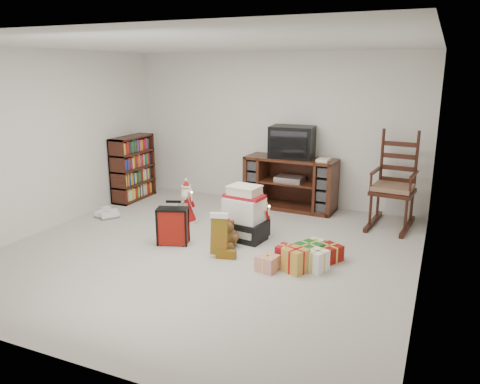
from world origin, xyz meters
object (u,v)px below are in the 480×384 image
(gift_pile, at_px, (244,216))
(mrs_claus_figurine, at_px, (187,206))
(teddy_bear, at_px, (228,234))
(crt_television, at_px, (292,142))
(sneaker_pair, at_px, (107,214))
(bookshelf, at_px, (133,169))
(santa_figurine, at_px, (262,220))
(rocking_chair, at_px, (393,193))
(gift_cluster, at_px, (302,255))
(red_suitcase, at_px, (173,226))
(tv_stand, at_px, (290,183))

(gift_pile, relative_size, mrs_claus_figurine, 1.10)
(teddy_bear, height_order, crt_television, crt_television)
(gift_pile, bearing_deg, sneaker_pair, -172.11)
(bookshelf, height_order, santa_figurine, bookshelf)
(rocking_chair, bearing_deg, crt_television, 176.55)
(gift_cluster, xyz_separation_m, crt_television, (-0.83, 2.17, 0.98))
(bookshelf, bearing_deg, red_suitcase, -42.17)
(teddy_bear, bearing_deg, gift_cluster, -9.54)
(tv_stand, relative_size, gift_cluster, 1.53)
(gift_cluster, bearing_deg, teddy_bear, 170.46)
(mrs_claus_figurine, bearing_deg, sneaker_pair, -167.05)
(crt_television, bearing_deg, tv_stand, -90.63)
(red_suitcase, xyz_separation_m, sneaker_pair, (-1.55, 0.56, -0.20))
(bookshelf, xyz_separation_m, gift_pile, (2.57, -1.07, -0.22))
(bookshelf, xyz_separation_m, teddy_bear, (2.49, -1.40, -0.38))
(santa_figurine, xyz_separation_m, sneaker_pair, (-2.50, -0.18, -0.18))
(tv_stand, bearing_deg, crt_television, 96.20)
(tv_stand, xyz_separation_m, santa_figurine, (0.05, -1.44, -0.19))
(gift_pile, xyz_separation_m, sneaker_pair, (-2.32, 0.00, -0.27))
(bookshelf, distance_m, crt_television, 2.81)
(rocking_chair, distance_m, red_suitcase, 3.20)
(bookshelf, relative_size, gift_pile, 1.54)
(mrs_claus_figurine, xyz_separation_m, crt_television, (1.18, 1.37, 0.85))
(tv_stand, xyz_separation_m, gift_cluster, (0.83, -2.13, -0.31))
(santa_figurine, height_order, crt_television, crt_television)
(bookshelf, height_order, sneaker_pair, bookshelf)
(gift_pile, relative_size, sneaker_pair, 1.88)
(rocking_chair, distance_m, teddy_bear, 2.54)
(teddy_bear, height_order, santa_figurine, santa_figurine)
(gift_pile, height_order, red_suitcase, gift_pile)
(sneaker_pair, bearing_deg, santa_figurine, 22.28)
(rocking_chair, bearing_deg, gift_pile, -135.67)
(red_suitcase, distance_m, mrs_claus_figurine, 0.90)
(mrs_claus_figurine, height_order, gift_cluster, mrs_claus_figurine)
(santa_figurine, height_order, sneaker_pair, santa_figurine)
(rocking_chair, distance_m, sneaker_pair, 4.33)
(bookshelf, height_order, teddy_bear, bookshelf)
(gift_cluster, bearing_deg, tv_stand, 111.34)
(gift_cluster, bearing_deg, rocking_chair, 67.43)
(tv_stand, distance_m, crt_television, 0.67)
(gift_cluster, bearing_deg, sneaker_pair, 171.14)
(gift_pile, xyz_separation_m, crt_television, (0.12, 1.66, 0.78))
(santa_figurine, bearing_deg, rocking_chair, 37.79)
(tv_stand, relative_size, red_suitcase, 2.61)
(tv_stand, height_order, rocking_chair, rocking_chair)
(bookshelf, distance_m, mrs_claus_figurine, 1.72)
(red_suitcase, xyz_separation_m, santa_figurine, (0.95, 0.74, -0.02))
(rocking_chair, distance_m, gift_cluster, 2.10)
(gift_pile, xyz_separation_m, red_suitcase, (-0.77, -0.56, -0.07))
(gift_cluster, distance_m, crt_television, 2.52)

